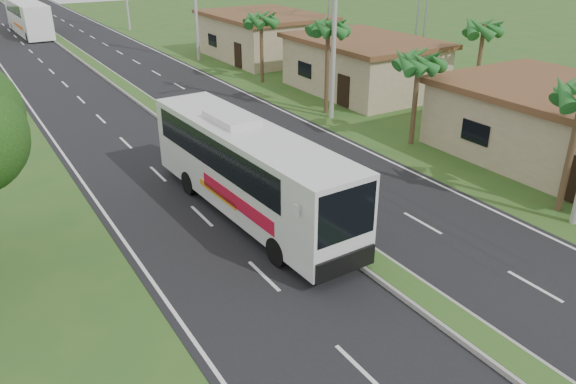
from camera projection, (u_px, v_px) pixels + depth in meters
ground at (456, 323)px, 16.04m from camera, size 180.00×180.00×0.00m
road_asphalt at (187, 132)px, 31.50m from camera, size 14.00×160.00×0.02m
median_strip at (187, 130)px, 31.46m from camera, size 1.20×160.00×0.18m
lane_edge_left at (63, 154)px, 28.32m from camera, size 0.12×160.00×0.01m
lane_edge_right at (289, 114)px, 34.69m from camera, size 0.12×160.00×0.01m
shop_near at (574, 127)px, 26.59m from camera, size 8.60×12.60×3.52m
shop_mid at (363, 65)px, 38.94m from camera, size 7.60×10.60×3.67m
shop_far at (264, 35)px, 49.73m from camera, size 8.60×11.60×3.82m
palm_verge_b at (419, 61)px, 27.97m from camera, size 2.40×2.40×5.05m
palm_verge_c at (328, 28)px, 32.77m from camera, size 2.40×2.40×5.85m
palm_verge_d at (261, 19)px, 40.21m from camera, size 2.40×2.40×5.25m
palm_behind_shop at (484, 28)px, 33.90m from camera, size 2.40×2.40×5.65m
utility_pole_b at (334, 10)px, 31.37m from camera, size 3.20×0.28×12.00m
coach_bus_main at (248, 165)px, 21.42m from camera, size 2.95×11.86×3.80m
coach_bus_far at (28, 16)px, 60.89m from camera, size 2.89×12.11×3.51m
motorcyclist at (231, 183)px, 23.15m from camera, size 1.66×1.03×2.12m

